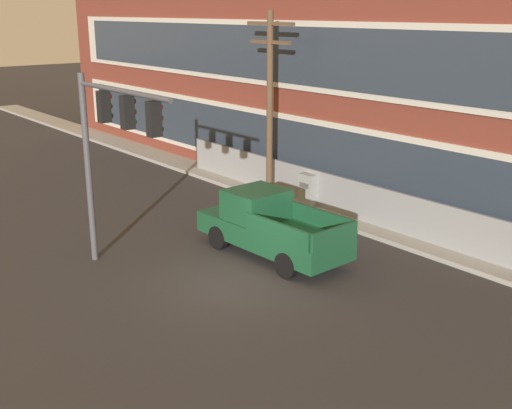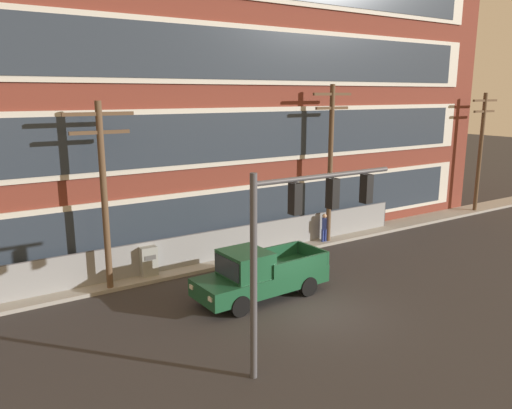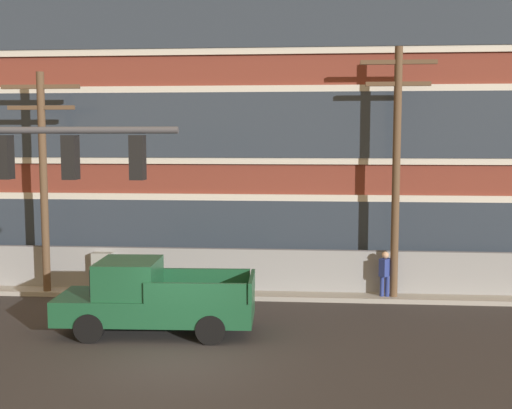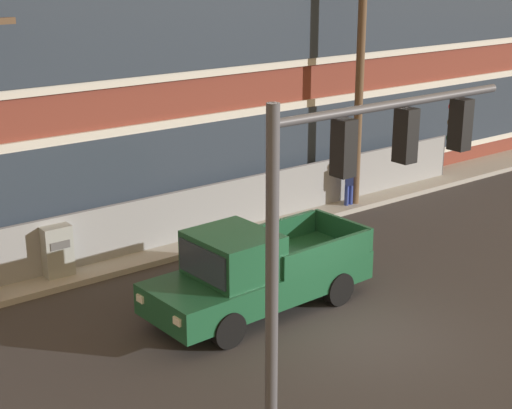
{
  "view_description": "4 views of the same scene",
  "coord_description": "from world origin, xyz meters",
  "px_view_note": "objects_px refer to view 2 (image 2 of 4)",
  "views": [
    {
      "loc": [
        13.85,
        -10.41,
        7.73
      ],
      "look_at": [
        -1.63,
        2.18,
        1.65
      ],
      "focal_mm": 45.0,
      "sensor_mm": 36.0,
      "label": 1
    },
    {
      "loc": [
        -11.41,
        -13.12,
        7.96
      ],
      "look_at": [
        -0.33,
        3.9,
        3.44
      ],
      "focal_mm": 35.0,
      "sensor_mm": 36.0,
      "label": 2
    },
    {
      "loc": [
        3.18,
        -14.94,
        5.47
      ],
      "look_at": [
        1.62,
        4.02,
        3.5
      ],
      "focal_mm": 45.0,
      "sensor_mm": 36.0,
      "label": 3
    },
    {
      "loc": [
        -11.18,
        -10.7,
        7.96
      ],
      "look_at": [
        -0.1,
        3.77,
        2.04
      ],
      "focal_mm": 55.0,
      "sensor_mm": 36.0,
      "label": 4
    }
  ],
  "objects_px": {
    "utility_pole_near_corner": "(104,188)",
    "pedestrian_near_cabinet": "(324,227)",
    "traffic_signal_mast": "(301,224)",
    "utility_pole_far_east": "(481,147)",
    "electrical_cabinet": "(149,263)",
    "pickup_truck_dark_green": "(259,275)",
    "utility_pole_midblock": "(330,158)"
  },
  "relations": [
    {
      "from": "pickup_truck_dark_green",
      "to": "utility_pole_near_corner",
      "type": "bearing_deg",
      "value": 139.7
    },
    {
      "from": "utility_pole_midblock",
      "to": "electrical_cabinet",
      "type": "distance_m",
      "value": 10.85
    },
    {
      "from": "utility_pole_near_corner",
      "to": "utility_pole_midblock",
      "type": "height_order",
      "value": "utility_pole_midblock"
    },
    {
      "from": "utility_pole_midblock",
      "to": "utility_pole_far_east",
      "type": "distance_m",
      "value": 13.25
    },
    {
      "from": "utility_pole_near_corner",
      "to": "electrical_cabinet",
      "type": "distance_m",
      "value": 4.08
    },
    {
      "from": "utility_pole_far_east",
      "to": "pickup_truck_dark_green",
      "type": "bearing_deg",
      "value": -168.43
    },
    {
      "from": "traffic_signal_mast",
      "to": "utility_pole_far_east",
      "type": "relative_size",
      "value": 0.74
    },
    {
      "from": "traffic_signal_mast",
      "to": "pedestrian_near_cabinet",
      "type": "relative_size",
      "value": 3.51
    },
    {
      "from": "pickup_truck_dark_green",
      "to": "pedestrian_near_cabinet",
      "type": "relative_size",
      "value": 3.31
    },
    {
      "from": "utility_pole_midblock",
      "to": "pedestrian_near_cabinet",
      "type": "bearing_deg",
      "value": -176.55
    },
    {
      "from": "utility_pole_midblock",
      "to": "pickup_truck_dark_green",
      "type": "bearing_deg",
      "value": -150.06
    },
    {
      "from": "pickup_truck_dark_green",
      "to": "utility_pole_midblock",
      "type": "height_order",
      "value": "utility_pole_midblock"
    },
    {
      "from": "utility_pole_near_corner",
      "to": "pedestrian_near_cabinet",
      "type": "xyz_separation_m",
      "value": [
        11.67,
        0.18,
        -3.36
      ]
    },
    {
      "from": "utility_pole_midblock",
      "to": "utility_pole_far_east",
      "type": "height_order",
      "value": "utility_pole_midblock"
    },
    {
      "from": "pickup_truck_dark_green",
      "to": "utility_pole_far_east",
      "type": "relative_size",
      "value": 0.7
    },
    {
      "from": "utility_pole_midblock",
      "to": "utility_pole_far_east",
      "type": "xyz_separation_m",
      "value": [
        13.25,
        0.01,
        -0.22
      ]
    },
    {
      "from": "utility_pole_near_corner",
      "to": "traffic_signal_mast",
      "type": "bearing_deg",
      "value": -70.29
    },
    {
      "from": "traffic_signal_mast",
      "to": "utility_pole_near_corner",
      "type": "bearing_deg",
      "value": 109.71
    },
    {
      "from": "utility_pole_near_corner",
      "to": "utility_pole_far_east",
      "type": "bearing_deg",
      "value": 0.48
    },
    {
      "from": "utility_pole_midblock",
      "to": "pedestrian_near_cabinet",
      "type": "distance_m",
      "value": 3.72
    },
    {
      "from": "traffic_signal_mast",
      "to": "pickup_truck_dark_green",
      "type": "bearing_deg",
      "value": 70.85
    },
    {
      "from": "traffic_signal_mast",
      "to": "electrical_cabinet",
      "type": "distance_m",
      "value": 9.83
    },
    {
      "from": "traffic_signal_mast",
      "to": "pedestrian_near_cabinet",
      "type": "height_order",
      "value": "traffic_signal_mast"
    },
    {
      "from": "traffic_signal_mast",
      "to": "utility_pole_near_corner",
      "type": "xyz_separation_m",
      "value": [
        -3.09,
        8.63,
        0.01
      ]
    },
    {
      "from": "electrical_cabinet",
      "to": "utility_pole_far_east",
      "type": "bearing_deg",
      "value": -0.57
    },
    {
      "from": "electrical_cabinet",
      "to": "pedestrian_near_cabinet",
      "type": "bearing_deg",
      "value": -1.55
    },
    {
      "from": "traffic_signal_mast",
      "to": "pedestrian_near_cabinet",
      "type": "xyz_separation_m",
      "value": [
        8.58,
        8.81,
        -3.35
      ]
    },
    {
      "from": "traffic_signal_mast",
      "to": "utility_pole_far_east",
      "type": "height_order",
      "value": "utility_pole_far_east"
    },
    {
      "from": "utility_pole_midblock",
      "to": "pedestrian_near_cabinet",
      "type": "height_order",
      "value": "utility_pole_midblock"
    },
    {
      "from": "utility_pole_near_corner",
      "to": "utility_pole_midblock",
      "type": "relative_size",
      "value": 0.91
    },
    {
      "from": "utility_pole_midblock",
      "to": "electrical_cabinet",
      "type": "xyz_separation_m",
      "value": [
        -10.1,
        0.25,
        -3.95
      ]
    },
    {
      "from": "utility_pole_midblock",
      "to": "electrical_cabinet",
      "type": "bearing_deg",
      "value": 178.6
    }
  ]
}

